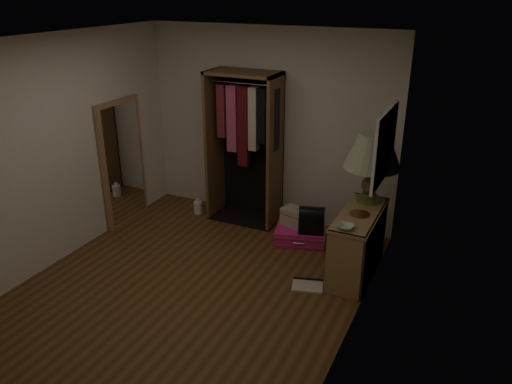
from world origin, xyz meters
TOP-DOWN VIEW (x-y plane):
  - ground at (0.00, 0.00)m, footprint 4.00×4.00m
  - room_walls at (0.08, 0.04)m, footprint 3.52×4.02m
  - console_bookshelf at (1.53, 1.04)m, footprint 0.42×1.12m
  - open_wardrobe at (-0.22, 1.77)m, footprint 0.96×0.50m
  - floor_mirror at (-1.70, 1.00)m, footprint 0.06×0.80m
  - pink_suitcase at (0.71, 1.42)m, footprint 0.74×0.61m
  - train_case at (0.61, 1.47)m, footprint 0.39×0.32m
  - black_bag at (0.86, 1.38)m, footprint 0.36×0.29m
  - table_lamp at (1.54, 1.37)m, footprint 0.81×0.81m
  - brass_tray at (1.54, 0.97)m, footprint 0.22×0.22m
  - ceramic_bowl at (1.49, 0.57)m, footprint 0.19×0.19m
  - white_jug at (-0.93, 1.60)m, footprint 0.17×0.17m
  - floor_book at (1.14, 0.50)m, footprint 0.39×0.35m

SIDE VIEW (x-z plane):
  - ground at x=0.00m, z-range 0.00..0.00m
  - floor_book at x=1.14m, z-range 0.00..0.03m
  - white_jug at x=-0.93m, z-range -0.02..0.20m
  - pink_suitcase at x=0.71m, z-range 0.00..0.19m
  - train_case at x=0.61m, z-range 0.19..0.43m
  - black_bag at x=0.86m, z-range 0.20..0.54m
  - console_bookshelf at x=1.53m, z-range 0.02..0.77m
  - brass_tray at x=1.54m, z-range 0.75..0.76m
  - ceramic_bowl at x=1.49m, z-range 0.75..0.79m
  - floor_mirror at x=-1.70m, z-range 0.00..1.70m
  - open_wardrobe at x=-0.22m, z-range 0.19..2.24m
  - table_lamp at x=1.54m, z-range 0.94..1.74m
  - room_walls at x=0.08m, z-range 0.20..2.80m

